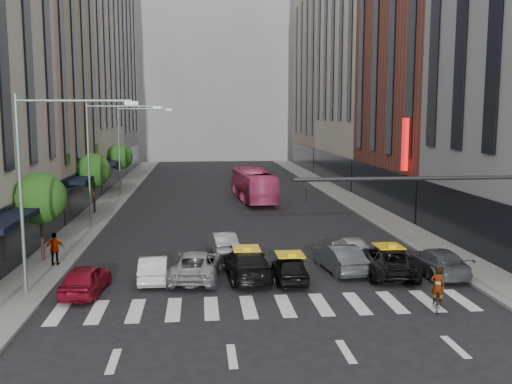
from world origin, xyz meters
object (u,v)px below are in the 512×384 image
object	(u,v)px
car_white_front	(154,268)
bus	(254,185)
streetlamp_near	(41,168)
taxi_center	(290,268)
streetlamp_mid	(102,147)
taxi_left	(246,264)
streetlamp_far	(128,138)
motorcycle	(437,300)
car_red	(86,279)
pedestrian_far	(55,249)

from	to	relation	value
car_white_front	bus	bearing A→B (deg)	-107.74
streetlamp_near	taxi_center	xyz separation A→B (m)	(11.43, 1.15, -5.23)
streetlamp_mid	taxi_center	bearing A→B (deg)	-52.42
taxi_left	taxi_center	world-z (taller)	taxi_left
streetlamp_near	streetlamp_far	world-z (taller)	same
streetlamp_far	motorcycle	world-z (taller)	streetlamp_far
car_red	taxi_left	world-z (taller)	taxi_left
car_white_front	motorcycle	xyz separation A→B (m)	(12.32, -5.54, -0.23)
car_red	taxi_center	size ratio (longest dim) A/B	1.04
car_red	bus	size ratio (longest dim) A/B	0.37
streetlamp_near	pedestrian_far	bearing A→B (deg)	99.56
taxi_left	taxi_center	xyz separation A→B (m)	(2.11, -0.73, -0.09)
streetlamp_mid	taxi_left	size ratio (longest dim) A/B	1.71
streetlamp_near	car_red	world-z (taller)	streetlamp_near
car_red	pedestrian_far	distance (m)	5.46
car_red	bus	xyz separation A→B (m)	(10.46, 27.79, 0.85)
car_white_front	motorcycle	bearing A→B (deg)	154.15
taxi_center	streetlamp_near	bearing A→B (deg)	7.07
taxi_left	pedestrian_far	xyz separation A→B (m)	(-10.14, 3.02, 0.28)
car_red	bus	world-z (taller)	bus
bus	streetlamp_near	bearing A→B (deg)	61.50
streetlamp_mid	car_red	bearing A→B (deg)	-83.87
streetlamp_far	pedestrian_far	world-z (taller)	streetlamp_far
taxi_left	car_red	bearing A→B (deg)	8.67
car_red	taxi_center	world-z (taller)	car_red
pedestrian_far	taxi_left	bearing A→B (deg)	161.23
streetlamp_far	motorcycle	distance (m)	39.88
car_white_front	pedestrian_far	bearing A→B (deg)	-30.37
streetlamp_far	car_white_front	world-z (taller)	streetlamp_far
streetlamp_mid	car_red	size ratio (longest dim) A/B	2.19
streetlamp_far	car_red	world-z (taller)	streetlamp_far
motorcycle	streetlamp_far	bearing A→B (deg)	-40.77
pedestrian_far	streetlamp_far	bearing A→B (deg)	-93.95
streetlamp_near	motorcycle	size ratio (longest dim) A/B	5.73
streetlamp_mid	bus	distance (m)	17.54
motorcycle	pedestrian_far	bearing A→B (deg)	-1.90
taxi_left	bus	size ratio (longest dim) A/B	0.47
car_red	car_white_front	distance (m)	3.48
taxi_center	taxi_left	bearing A→B (deg)	-17.76
bus	pedestrian_far	size ratio (longest dim) A/B	6.25
streetlamp_far	taxi_center	size ratio (longest dim) A/B	2.28
car_red	taxi_left	distance (m)	7.82
taxi_center	bus	distance (m)	26.73
streetlamp_near	pedestrian_far	xyz separation A→B (m)	(-0.82, 4.90, -4.87)
bus	motorcycle	size ratio (longest dim) A/B	7.08
car_red	motorcycle	distance (m)	15.74
car_white_front	bus	size ratio (longest dim) A/B	0.35
motorcycle	pedestrian_far	distance (m)	19.78
streetlamp_near	car_white_front	xyz separation A→B (m)	(4.68, 1.88, -5.26)
streetlamp_mid	streetlamp_far	distance (m)	16.00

